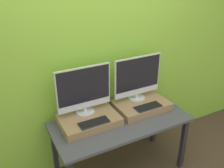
# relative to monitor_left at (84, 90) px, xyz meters

# --- Properties ---
(wall_back) EXTENTS (8.00, 0.04, 2.60)m
(wall_back) POSITION_rel_monitor_left_xyz_m (0.32, 0.20, 0.25)
(wall_back) COLOR #8CC638
(wall_back) RESTS_ON ground_plane
(workbench) EXTENTS (1.46, 0.66, 0.70)m
(workbench) POSITION_rel_monitor_left_xyz_m (0.32, -0.20, -0.43)
(workbench) COLOR #47474C
(workbench) RESTS_ON ground_plane
(wooden_riser_left) EXTENTS (0.59, 0.41, 0.09)m
(wooden_riser_left) POSITION_rel_monitor_left_xyz_m (0.00, -0.10, -0.31)
(wooden_riser_left) COLOR #99754C
(wooden_riser_left) RESTS_ON workbench
(monitor_left) EXTENTS (0.57, 0.20, 0.51)m
(monitor_left) POSITION_rel_monitor_left_xyz_m (0.00, 0.00, 0.00)
(monitor_left) COLOR silver
(monitor_left) RESTS_ON wooden_riser_left
(keyboard_left) EXTENTS (0.30, 0.13, 0.01)m
(keyboard_left) POSITION_rel_monitor_left_xyz_m (0.00, -0.23, -0.26)
(keyboard_left) COLOR #2D2D2D
(keyboard_left) RESTS_ON wooden_riser_left
(wooden_riser_right) EXTENTS (0.59, 0.41, 0.09)m
(wooden_riser_right) POSITION_rel_monitor_left_xyz_m (0.64, -0.10, -0.31)
(wooden_riser_right) COLOR #99754C
(wooden_riser_right) RESTS_ON workbench
(monitor_right) EXTENTS (0.57, 0.20, 0.51)m
(monitor_right) POSITION_rel_monitor_left_xyz_m (0.64, 0.00, 0.00)
(monitor_right) COLOR silver
(monitor_right) RESTS_ON wooden_riser_right
(keyboard_right) EXTENTS (0.30, 0.13, 0.01)m
(keyboard_right) POSITION_rel_monitor_left_xyz_m (0.64, -0.23, -0.26)
(keyboard_right) COLOR #2D2D2D
(keyboard_right) RESTS_ON wooden_riser_right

